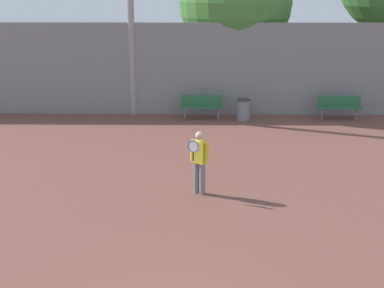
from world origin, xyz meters
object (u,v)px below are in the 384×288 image
(bench_courtside_far, at_px, (339,105))
(tree_green_tall, at_px, (235,2))
(trash_bin, at_px, (243,110))
(bench_courtside_near, at_px, (202,104))
(tennis_player, at_px, (199,159))

(bench_courtside_far, xyz_separation_m, tree_green_tall, (-3.89, 2.78, 3.72))
(trash_bin, bearing_deg, bench_courtside_near, 172.19)
(tennis_player, distance_m, bench_courtside_near, 7.62)
(tree_green_tall, bearing_deg, bench_courtside_near, -116.52)
(tennis_player, bearing_deg, bench_courtside_near, 122.15)
(bench_courtside_near, height_order, tree_green_tall, tree_green_tall)
(tennis_player, xyz_separation_m, bench_courtside_near, (0.09, 7.61, -0.34))
(tennis_player, distance_m, bench_courtside_far, 9.31)
(tennis_player, relative_size, bench_courtside_far, 0.98)
(bench_courtside_near, xyz_separation_m, tree_green_tall, (1.39, 2.78, 3.72))
(tree_green_tall, bearing_deg, bench_courtside_far, -35.62)
(trash_bin, bearing_deg, bench_courtside_far, 3.40)
(tennis_player, height_order, tree_green_tall, tree_green_tall)
(bench_courtside_far, bearing_deg, trash_bin, -176.60)
(bench_courtside_near, distance_m, tree_green_tall, 4.85)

